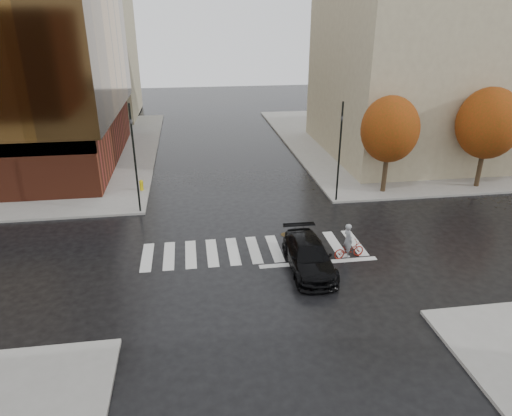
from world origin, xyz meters
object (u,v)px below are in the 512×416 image
Objects in this scene: traffic_light_ne at (340,147)px; sedan at (309,256)px; fire_hydrant at (141,185)px; traffic_light_nw at (134,153)px; cyclist at (349,246)px.

sedan is at bearing 72.23° from traffic_light_ne.
traffic_light_ne is at bearing -16.12° from fire_hydrant.
traffic_light_ne reaches higher than fire_hydrant.
traffic_light_nw is 12.60m from traffic_light_ne.
traffic_light_ne reaches higher than cyclist.
traffic_light_ne is at bearing -23.47° from cyclist.
traffic_light_ne is at bearing 108.76° from traffic_light_nw.
cyclist is at bearing 74.95° from traffic_light_nw.
cyclist reaches higher than fire_hydrant.
traffic_light_ne is 13.69m from fire_hydrant.
traffic_light_ne is (12.60, 0.00, -0.16)m from traffic_light_nw.
fire_hydrant is (-12.80, 3.70, -3.15)m from traffic_light_ne.
traffic_light_nw is at bearing 8.34° from traffic_light_ne.
traffic_light_nw is (-8.63, 8.10, 3.16)m from sedan.
traffic_light_ne is 8.54× the size of fire_hydrant.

